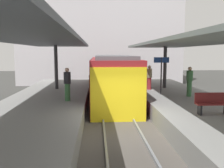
{
  "coord_description": "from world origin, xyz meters",
  "views": [
    {
      "loc": [
        -1.0,
        -9.61,
        3.44
      ],
      "look_at": [
        -0.13,
        4.79,
        1.66
      ],
      "focal_mm": 39.92,
      "sensor_mm": 36.0,
      "label": 1
    }
  ],
  "objects_px": {
    "platform_bench": "(213,103)",
    "passenger_near_bench": "(67,84)",
    "platform_sign": "(161,67)",
    "passenger_far_end": "(149,77)",
    "commuter_train": "(111,78)",
    "passenger_mid_platform": "(189,81)"
  },
  "relations": [
    {
      "from": "commuter_train",
      "to": "passenger_mid_platform",
      "type": "xyz_separation_m",
      "value": [
        4.23,
        -3.52,
        0.15
      ]
    },
    {
      "from": "platform_bench",
      "to": "passenger_far_end",
      "type": "height_order",
      "value": "passenger_far_end"
    },
    {
      "from": "platform_bench",
      "to": "passenger_near_bench",
      "type": "height_order",
      "value": "passenger_near_bench"
    },
    {
      "from": "commuter_train",
      "to": "passenger_near_bench",
      "type": "xyz_separation_m",
      "value": [
        -2.53,
        -4.41,
        0.16
      ]
    },
    {
      "from": "commuter_train",
      "to": "passenger_near_bench",
      "type": "height_order",
      "value": "commuter_train"
    },
    {
      "from": "passenger_near_bench",
      "to": "passenger_far_end",
      "type": "relative_size",
      "value": 1.05
    },
    {
      "from": "passenger_near_bench",
      "to": "passenger_mid_platform",
      "type": "distance_m",
      "value": 6.81
    },
    {
      "from": "platform_bench",
      "to": "platform_sign",
      "type": "relative_size",
      "value": 0.63
    },
    {
      "from": "platform_sign",
      "to": "passenger_near_bench",
      "type": "height_order",
      "value": "platform_sign"
    },
    {
      "from": "platform_bench",
      "to": "passenger_near_bench",
      "type": "bearing_deg",
      "value": 152.42
    },
    {
      "from": "passenger_mid_platform",
      "to": "platform_bench",
      "type": "bearing_deg",
      "value": -98.1
    },
    {
      "from": "passenger_mid_platform",
      "to": "passenger_far_end",
      "type": "bearing_deg",
      "value": 121.03
    },
    {
      "from": "platform_bench",
      "to": "passenger_far_end",
      "type": "distance_m",
      "value": 7.04
    },
    {
      "from": "passenger_mid_platform",
      "to": "platform_sign",
      "type": "bearing_deg",
      "value": 150.29
    },
    {
      "from": "commuter_train",
      "to": "platform_sign",
      "type": "height_order",
      "value": "commuter_train"
    },
    {
      "from": "platform_bench",
      "to": "passenger_mid_platform",
      "type": "distance_m",
      "value": 4.18
    },
    {
      "from": "commuter_train",
      "to": "platform_sign",
      "type": "xyz_separation_m",
      "value": [
        2.81,
        -2.71,
        0.9
      ]
    },
    {
      "from": "passenger_near_bench",
      "to": "platform_bench",
      "type": "bearing_deg",
      "value": -27.58
    },
    {
      "from": "passenger_mid_platform",
      "to": "passenger_far_end",
      "type": "height_order",
      "value": "passenger_mid_platform"
    },
    {
      "from": "commuter_train",
      "to": "platform_sign",
      "type": "bearing_deg",
      "value": -43.96
    },
    {
      "from": "platform_bench",
      "to": "passenger_near_bench",
      "type": "distance_m",
      "value": 6.97
    },
    {
      "from": "platform_sign",
      "to": "passenger_near_bench",
      "type": "distance_m",
      "value": 5.65
    }
  ]
}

